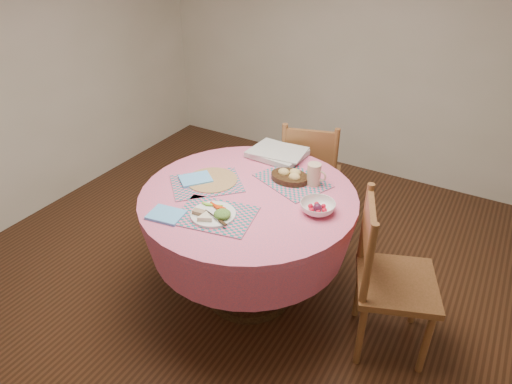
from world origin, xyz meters
TOP-DOWN VIEW (x-y plane):
  - ground at (0.00, 0.00)m, footprint 4.00×4.00m
  - room_envelope at (0.00, 0.00)m, footprint 4.01×4.01m
  - dining_table at (0.00, 0.00)m, footprint 1.24×1.24m
  - chair_right at (0.83, 0.04)m, footprint 0.54×0.55m
  - chair_back at (0.02, 0.83)m, footprint 0.52×0.51m
  - placemat_front at (-0.04, -0.27)m, footprint 0.45×0.37m
  - placemat_left at (-0.27, -0.03)m, footprint 0.49×0.50m
  - placemat_back at (0.15, 0.26)m, footprint 0.49×0.43m
  - wicker_trivet at (-0.26, 0.02)m, footprint 0.30×0.30m
  - napkin_near at (-0.26, -0.40)m, footprint 0.20×0.17m
  - napkin_far at (-0.35, -0.03)m, footprint 0.22×0.23m
  - dinner_plate at (-0.04, -0.29)m, footprint 0.24×0.24m
  - bread_bowl at (0.14, 0.25)m, footprint 0.23×0.23m
  - latte_mug at (0.28, 0.28)m, footprint 0.12×0.08m
  - fruit_bowl at (0.41, 0.03)m, footprint 0.20×0.20m
  - newspaper_stack at (-0.07, 0.49)m, footprint 0.37×0.29m

SIDE VIEW (x-z plane):
  - ground at x=0.00m, z-range 0.00..0.00m
  - chair_back at x=0.02m, z-range 0.02..0.93m
  - chair_right at x=0.83m, z-range 0.02..0.95m
  - dining_table at x=0.00m, z-range 0.18..0.93m
  - placemat_front at x=-0.04m, z-range 0.75..0.76m
  - placemat_left at x=-0.27m, z-range 0.75..0.76m
  - placemat_back at x=0.15m, z-range 0.75..0.76m
  - wicker_trivet at x=-0.26m, z-range 0.75..0.76m
  - napkin_near at x=-0.26m, z-range 0.75..0.76m
  - napkin_far at x=-0.35m, z-range 0.76..0.77m
  - dinner_plate at x=-0.04m, z-range 0.75..0.80m
  - newspaper_stack at x=-0.07m, z-range 0.76..0.80m
  - fruit_bowl at x=0.41m, z-range 0.75..0.81m
  - bread_bowl at x=0.14m, z-range 0.74..0.82m
  - latte_mug at x=0.28m, z-range 0.76..0.89m
  - room_envelope at x=0.00m, z-range 0.36..3.07m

